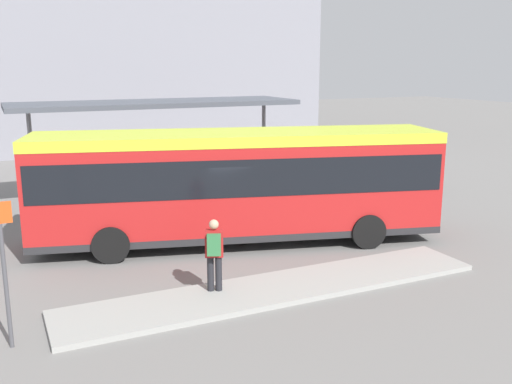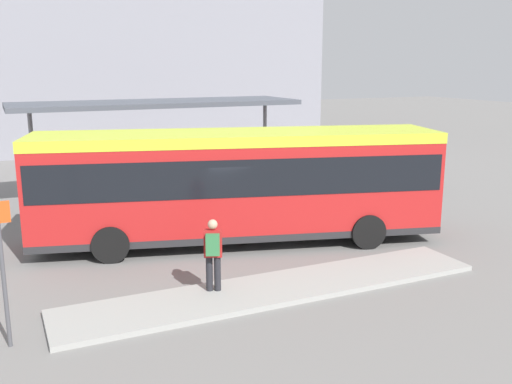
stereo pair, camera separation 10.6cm
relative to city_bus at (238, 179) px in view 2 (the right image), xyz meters
The scene contains 10 objects.
ground_plane 1.92m from the city_bus, 164.83° to the left, with size 120.00×120.00×0.00m, color slate.
curb_island 4.29m from the city_bus, 99.37° to the right, with size 10.27×1.80×0.12m.
city_bus is the anchor object (origin of this frame).
pedestrian_waiting 4.13m from the city_bus, 121.19° to the right, with size 0.49×0.53×1.68m.
bicycle_green 10.74m from the city_bus, 18.20° to the left, with size 0.48×1.69×0.73m.
bicycle_yellow 11.16m from the city_bus, 22.26° to the left, with size 0.48×1.78×0.77m.
station_shelter 7.06m from the city_bus, 94.15° to the left, with size 10.90×3.32×3.80m.
potted_planter_near_shelter 5.80m from the city_bus, 133.45° to the left, with size 0.82×0.82×1.19m.
platform_sign 7.62m from the city_bus, 147.43° to the right, with size 0.44×0.08×2.80m.
station_building 25.13m from the city_bus, 83.84° to the left, with size 23.24×10.31×17.13m.
Camera 2 is at (-6.33, -14.95, 5.18)m, focal length 40.00 mm.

